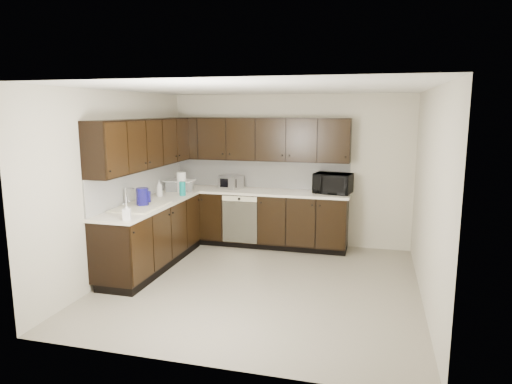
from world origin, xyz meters
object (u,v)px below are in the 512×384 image
microwave (333,183)px  toaster_oven (231,182)px  storage_bin (180,186)px  sink (140,212)px  blue_pitcher (143,197)px

microwave → toaster_oven: 1.71m
storage_bin → toaster_oven: bearing=28.9°
toaster_oven → sink: bearing=-88.2°
toaster_oven → storage_bin: toaster_oven is taller
storage_bin → blue_pitcher: bearing=-88.8°
sink → microwave: bearing=35.7°
storage_bin → blue_pitcher: 1.29m
toaster_oven → storage_bin: (-0.75, -0.41, -0.03)m
sink → toaster_oven: bearing=67.8°
microwave → blue_pitcher: 2.95m
microwave → blue_pitcher: (-2.43, -1.68, -0.03)m
toaster_oven → microwave: bearing=23.1°
microwave → blue_pitcher: size_ratio=2.25×
toaster_oven → blue_pitcher: blue_pitcher is taller
storage_bin → blue_pitcher: blue_pitcher is taller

